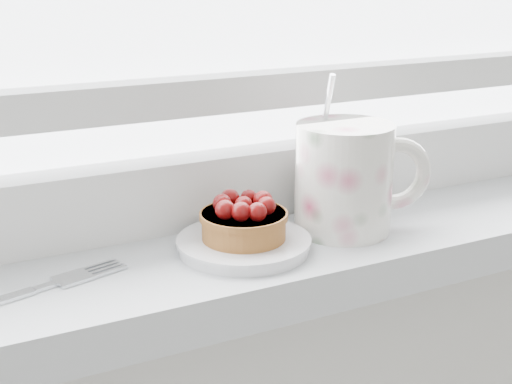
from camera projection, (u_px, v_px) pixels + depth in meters
saucer at (244, 244)px, 0.65m from camera, size 0.12×0.12×0.01m
raspberry_tart at (244, 220)px, 0.65m from camera, size 0.08×0.08×0.04m
floral_mug at (347, 175)px, 0.69m from camera, size 0.15×0.12×0.15m
fork at (14, 296)px, 0.56m from camera, size 0.19×0.07×0.00m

